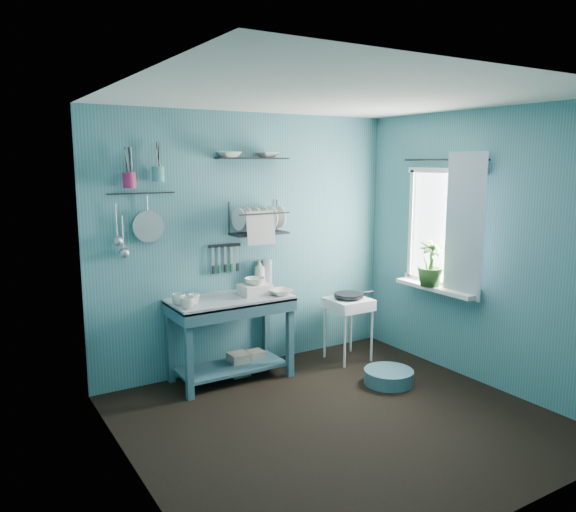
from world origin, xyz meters
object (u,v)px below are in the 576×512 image
storage_tin_large (239,364)px  colander (148,226)px  hotplate_stand (348,329)px  utensil_cup_teal (158,174)px  work_counter (231,339)px  floor_basin (389,377)px  soap_bottle (260,273)px  utensil_cup_magenta (129,180)px  water_bottle (267,273)px  wash_tub (255,289)px  storage_tin_small (255,360)px  frying_pan (349,295)px  dish_rack (259,218)px  potted_plant (430,264)px  mug_mid (194,299)px  mug_right (179,299)px  mug_left (188,303)px

storage_tin_large → colander: bearing=166.9°
hotplate_stand → utensil_cup_teal: bearing=176.3°
work_counter → floor_basin: work_counter is taller
soap_bottle → utensil_cup_magenta: utensil_cup_magenta is taller
water_bottle → hotplate_stand: (0.75, -0.37, -0.61)m
work_counter → soap_bottle: (0.42, 0.20, 0.55)m
hotplate_stand → utensil_cup_teal: size_ratio=4.98×
work_counter → floor_basin: bearing=-42.5°
wash_tub → storage_tin_small: wash_tub is taller
wash_tub → utensil_cup_magenta: size_ratio=2.15×
soap_bottle → utensil_cup_magenta: bearing=-180.0°
water_bottle → colander: (-1.19, 0.01, 0.54)m
frying_pan → work_counter: bearing=173.4°
colander → floor_basin: size_ratio=0.61×
dish_rack → utensil_cup_magenta: utensil_cup_magenta is taller
frying_pan → hotplate_stand: bearing=0.0°
soap_bottle → colander: 1.22m
water_bottle → storage_tin_small: (-0.22, -0.14, -0.83)m
work_counter → potted_plant: size_ratio=2.50×
wash_tub → storage_tin_small: (0.05, 0.10, -0.74)m
mug_mid → frying_pan: mug_mid is taller
dish_rack → storage_tin_large: 1.42m
utensil_cup_teal → utensil_cup_magenta: bearing=180.0°
frying_pan → storage_tin_small: frying_pan is taller
mug_right → wash_tub: size_ratio=0.44×
mug_right → soap_bottle: (0.92, 0.20, 0.10)m
mug_mid → storage_tin_small: bearing=11.6°
water_bottle → mug_mid: bearing=-162.7°
mug_right → water_bottle: (1.02, 0.22, 0.09)m
utensil_cup_magenta → storage_tin_large: utensil_cup_magenta is taller
mug_mid → colander: bearing=135.4°
potted_plant → storage_tin_large: (-1.70, 0.79, -0.94)m
mug_left → utensil_cup_magenta: bearing=134.1°
soap_bottle → water_bottle: size_ratio=1.07×
mug_mid → mug_right: 0.13m
utensil_cup_teal → mug_right: bearing=-69.2°
mug_right → floor_basin: size_ratio=0.27×
mug_mid → water_bottle: (0.90, 0.28, 0.09)m
mug_mid → storage_tin_large: (0.48, 0.11, -0.73)m
utensil_cup_magenta → hotplate_stand: bearing=-9.3°
soap_bottle → water_bottle: (0.10, 0.02, -0.01)m
water_bottle → utensil_cup_teal: size_ratio=2.15×
mug_left → frying_pan: size_ratio=0.41×
mug_mid → storage_tin_small: size_ratio=0.50×
utensil_cup_magenta → work_counter: bearing=-13.5°
mug_mid → dish_rack: bearing=15.2°
hotplate_stand → dish_rack: size_ratio=1.18×
utensil_cup_teal → storage_tin_small: (0.88, -0.12, -1.83)m
mug_right → floor_basin: (1.69, -0.87, -0.78)m
mug_left → soap_bottle: size_ratio=0.41×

